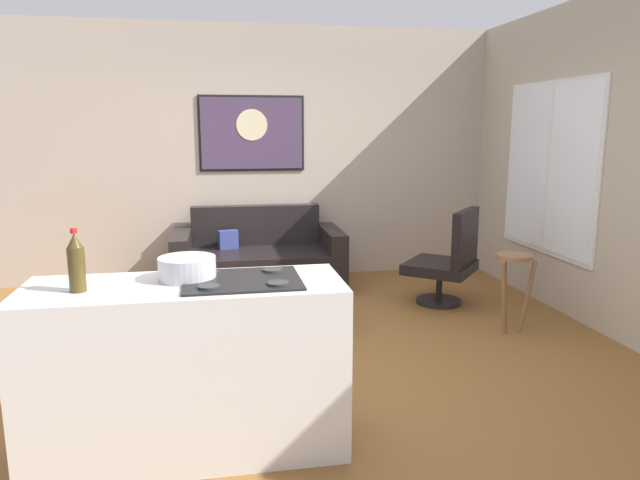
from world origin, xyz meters
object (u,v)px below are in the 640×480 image
object	(u,v)px
mixing_bowl	(187,268)
soda_bottle	(76,263)
wall_painting	(252,133)
coffee_table	(271,279)
armchair	(449,260)
bar_stool	(513,274)
couch	(258,262)

from	to	relation	value
mixing_bowl	soda_bottle	bearing A→B (deg)	-164.59
wall_painting	coffee_table	bearing A→B (deg)	-89.41
coffee_table	soda_bottle	distance (m)	2.31
armchair	bar_stool	world-z (taller)	armchair
armchair	mixing_bowl	distance (m)	3.19
coffee_table	mixing_bowl	distance (m)	1.96
coffee_table	soda_bottle	size ratio (longest dim) A/B	3.38
mixing_bowl	wall_painting	bearing A→B (deg)	80.44
armchair	wall_painting	bearing A→B (deg)	141.43
soda_bottle	couch	bearing A→B (deg)	70.71
couch	mixing_bowl	distance (m)	3.15
bar_stool	wall_painting	size ratio (longest dim) A/B	0.57
bar_stool	mixing_bowl	xyz separation A→B (m)	(-2.59, -1.29, 0.48)
coffee_table	bar_stool	distance (m)	2.04
coffee_table	bar_stool	world-z (taller)	bar_stool
soda_bottle	mixing_bowl	size ratio (longest dim) A/B	1.04
armchair	wall_painting	size ratio (longest dim) A/B	0.81
wall_painting	couch	bearing A→B (deg)	-89.52
coffee_table	bar_stool	size ratio (longest dim) A/B	1.59
coffee_table	mixing_bowl	bearing A→B (deg)	-108.84
bar_stool	mixing_bowl	world-z (taller)	mixing_bowl
couch	bar_stool	bearing A→B (deg)	-40.78
armchair	bar_stool	xyz separation A→B (m)	(0.23, -0.80, 0.05)
couch	armchair	distance (m)	2.00
armchair	coffee_table	bearing A→B (deg)	-169.87
couch	wall_painting	xyz separation A→B (m)	(-0.00, 0.48, 1.35)
couch	soda_bottle	distance (m)	3.43
couch	wall_painting	size ratio (longest dim) A/B	1.53
wall_painting	soda_bottle	bearing A→B (deg)	-106.83
mixing_bowl	wall_painting	xyz separation A→B (m)	(0.59, 3.50, 0.66)
mixing_bowl	wall_painting	distance (m)	3.61
mixing_bowl	armchair	bearing A→B (deg)	41.60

